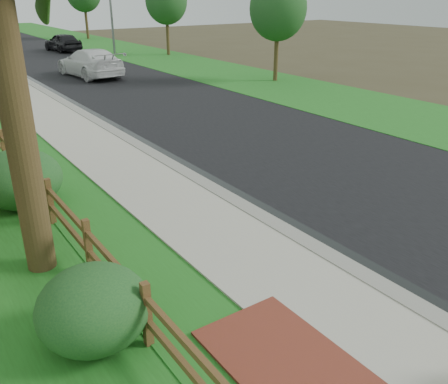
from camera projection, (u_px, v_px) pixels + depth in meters
ground at (339, 281)px, 8.58m from camera, size 120.00×120.00×0.00m
road at (48, 57)px, 37.50m from camera, size 8.00×90.00×0.02m
verge_far at (129, 51)px, 41.09m from camera, size 6.00×90.00×0.04m
brick_patch at (284, 360)px, 6.65m from camera, size 1.60×2.40×0.11m
ranch_fence at (36, 182)px, 11.31m from camera, size 0.12×16.92×1.10m
white_suv at (90, 63)px, 28.49m from camera, size 2.80×5.84×1.64m
dark_car_mid at (63, 42)px, 40.43m from camera, size 2.31×4.63×1.52m
boulder at (20, 189)px, 11.58m from camera, size 1.10×0.83×0.73m
shrub_a at (94, 308)px, 6.83m from camera, size 2.03×2.03×1.23m
shrub_b at (19, 179)px, 11.31m from camera, size 2.61×2.61×1.40m
shrub_c at (22, 186)px, 11.25m from camera, size 2.00×2.00×1.13m
tree_near_right at (278, 9)px, 25.93m from camera, size 3.16×3.16×5.68m
tree_mid_right at (166, 1)px, 36.87m from camera, size 3.25×3.25×5.90m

